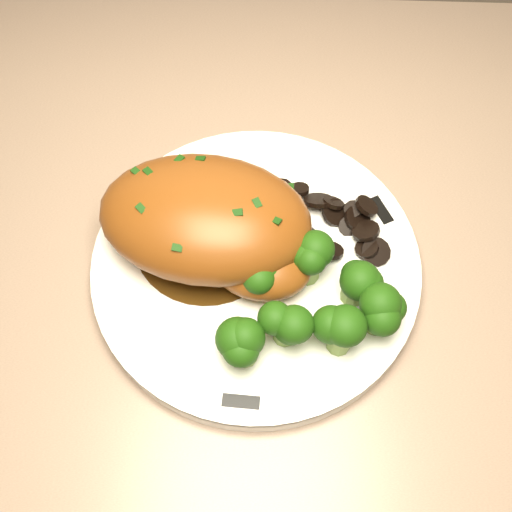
{
  "coord_description": "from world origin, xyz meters",
  "views": [
    {
      "loc": [
        -0.19,
        1.32,
        1.37
      ],
      "look_at": [
        -0.2,
        1.6,
        0.86
      ],
      "focal_mm": 45.0,
      "sensor_mm": 36.0,
      "label": 1
    }
  ],
  "objects_px": {
    "plate": "(256,266)",
    "chicken_breast": "(212,224)",
    "counter": "(347,351)",
    "broccoli_florets": "(312,305)"
  },
  "relations": [
    {
      "from": "counter",
      "to": "broccoli_florets",
      "type": "bearing_deg",
      "value": -125.34
    },
    {
      "from": "counter",
      "to": "broccoli_florets",
      "type": "xyz_separation_m",
      "value": [
        -0.09,
        -0.13,
        0.46
      ]
    },
    {
      "from": "chicken_breast",
      "to": "broccoli_florets",
      "type": "xyz_separation_m",
      "value": [
        0.09,
        -0.07,
        -0.01
      ]
    },
    {
      "from": "chicken_breast",
      "to": "broccoli_florets",
      "type": "distance_m",
      "value": 0.11
    },
    {
      "from": "chicken_breast",
      "to": "broccoli_florets",
      "type": "bearing_deg",
      "value": -31.65
    },
    {
      "from": "counter",
      "to": "chicken_breast",
      "type": "height_order",
      "value": "counter"
    },
    {
      "from": "plate",
      "to": "counter",
      "type": "bearing_deg",
      "value": 27.87
    },
    {
      "from": "chicken_breast",
      "to": "counter",
      "type": "bearing_deg",
      "value": 24.58
    },
    {
      "from": "counter",
      "to": "chicken_breast",
      "type": "xyz_separation_m",
      "value": [
        -0.18,
        -0.06,
        0.47
      ]
    },
    {
      "from": "plate",
      "to": "chicken_breast",
      "type": "xyz_separation_m",
      "value": [
        -0.04,
        0.02,
        0.05
      ]
    }
  ]
}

